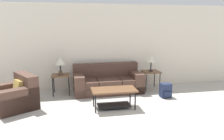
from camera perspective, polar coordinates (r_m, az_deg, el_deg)
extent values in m
cube|color=silver|center=(6.92, -0.66, 6.16)|extent=(8.93, 0.06, 2.60)
cube|color=#4C3328|center=(6.53, -1.09, -4.81)|extent=(2.02, 1.01, 0.22)
cube|color=#4C3328|center=(6.36, -6.94, -3.38)|extent=(0.67, 0.87, 0.20)
cube|color=#4C3328|center=(6.46, -1.06, -3.07)|extent=(0.67, 0.87, 0.20)
cube|color=#4C3328|center=(6.62, 4.59, -2.75)|extent=(0.67, 0.87, 0.20)
cube|color=#4C3328|center=(6.74, -1.69, 0.16)|extent=(2.00, 0.32, 0.40)
cube|color=#4C3328|center=(6.37, -8.68, -3.67)|extent=(0.31, 0.95, 0.58)
cube|color=#4C3328|center=(6.70, 6.11, -2.86)|extent=(0.31, 0.95, 0.58)
cube|color=#4C3328|center=(5.73, -24.23, -7.26)|extent=(1.24, 1.25, 0.40)
cube|color=#4C3328|center=(5.71, -21.57, -2.91)|extent=(0.70, 0.93, 0.40)
cube|color=#4C3328|center=(6.01, -25.28, -5.69)|extent=(0.89, 0.68, 0.56)
cube|color=#4C3328|center=(5.40, -23.19, -7.39)|extent=(0.89, 0.68, 0.56)
cube|color=tan|center=(5.68, -23.41, -4.19)|extent=(0.34, 0.39, 0.36)
cube|color=brown|center=(5.17, 0.49, -5.18)|extent=(1.05, 0.55, 0.04)
cylinder|color=black|center=(4.97, -4.33, -8.78)|extent=(0.03, 0.03, 0.44)
cylinder|color=black|center=(5.15, 6.08, -8.09)|extent=(0.03, 0.03, 0.44)
cylinder|color=black|center=(5.38, -4.86, -7.21)|extent=(0.03, 0.03, 0.44)
cylinder|color=black|center=(5.55, 4.78, -6.63)|extent=(0.03, 0.03, 0.44)
cube|color=black|center=(5.29, 0.48, -9.11)|extent=(0.79, 0.39, 0.02)
cube|color=brown|center=(6.39, -13.24, -1.33)|extent=(0.52, 0.51, 0.03)
cylinder|color=black|center=(6.27, -15.20, -4.38)|extent=(0.03, 0.03, 0.54)
cylinder|color=black|center=(6.25, -11.19, -4.25)|extent=(0.03, 0.03, 0.54)
cylinder|color=black|center=(6.68, -14.94, -3.39)|extent=(0.03, 0.03, 0.54)
cylinder|color=black|center=(6.66, -11.18, -3.26)|extent=(0.03, 0.03, 0.54)
cube|color=brown|center=(6.83, 10.09, -0.39)|extent=(0.52, 0.51, 0.03)
cylinder|color=black|center=(6.62, 8.89, -3.27)|extent=(0.03, 0.03, 0.54)
cylinder|color=black|center=(6.78, 12.38, -3.06)|extent=(0.03, 0.03, 0.54)
cylinder|color=black|center=(7.01, 7.71, -2.40)|extent=(0.03, 0.03, 0.54)
cylinder|color=black|center=(7.16, 11.03, -2.22)|extent=(0.03, 0.03, 0.54)
cylinder|color=black|center=(6.39, -13.25, -1.12)|extent=(0.14, 0.14, 0.02)
cylinder|color=black|center=(6.36, -13.31, 0.16)|extent=(0.04, 0.04, 0.27)
cone|color=beige|center=(6.32, -13.41, 2.31)|extent=(0.29, 0.29, 0.21)
cylinder|color=black|center=(6.82, 10.09, -0.20)|extent=(0.14, 0.14, 0.02)
cylinder|color=black|center=(6.79, 10.14, 1.01)|extent=(0.04, 0.04, 0.27)
cone|color=beige|center=(6.76, 10.21, 3.02)|extent=(0.29, 0.29, 0.21)
cube|color=#1E2847|center=(6.22, 13.82, -5.18)|extent=(0.28, 0.22, 0.39)
cube|color=#1E2847|center=(6.13, 14.30, -6.21)|extent=(0.21, 0.05, 0.16)
cylinder|color=#1E2847|center=(6.30, 12.69, -4.73)|extent=(0.02, 0.02, 0.29)
cylinder|color=#1E2847|center=(6.36, 13.98, -4.63)|extent=(0.02, 0.02, 0.29)
cube|color=#4C3828|center=(6.30, -13.27, -0.77)|extent=(0.10, 0.04, 0.13)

